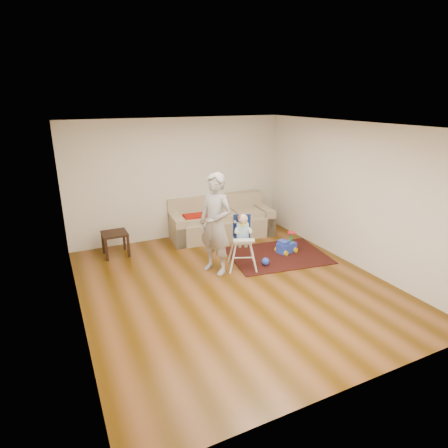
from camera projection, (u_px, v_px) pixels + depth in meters
name	position (u px, v px, depth m)	size (l,w,h in m)	color
ground	(234.00, 285.00, 6.54)	(5.50, 5.50, 0.00)	#4E2F05
room_envelope	(221.00, 173.00, 6.38)	(5.04, 5.52, 2.72)	silver
sofa	(221.00, 217.00, 8.69)	(2.44, 1.18, 0.91)	tan
side_table	(115.00, 244.00, 7.69)	(0.49, 0.49, 0.49)	black
area_rug	(278.00, 255.00, 7.74)	(1.94, 1.46, 0.02)	black
ride_on_toy	(287.00, 243.00, 7.82)	(0.38, 0.27, 0.42)	blue
toy_ball	(266.00, 261.00, 7.24)	(0.15, 0.15, 0.15)	blue
high_chair	(242.00, 242.00, 7.04)	(0.65, 0.65, 1.09)	white
adult	(215.00, 224.00, 6.75)	(0.68, 0.45, 1.87)	#9C9D9F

